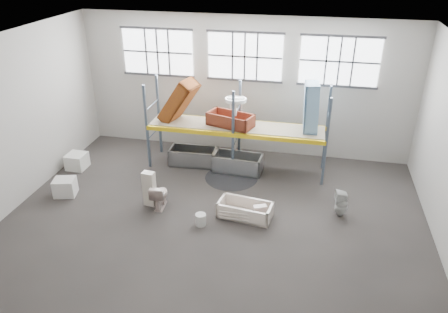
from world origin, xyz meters
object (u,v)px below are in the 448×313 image
(bathtub_beige, at_px, (245,210))
(steel_tub_left, at_px, (193,156))
(carton_near, at_px, (65,187))
(steel_tub_right, at_px, (238,163))
(cistern_tall, at_px, (149,189))
(toilet_white, at_px, (341,203))
(rust_tub_flat, at_px, (230,120))
(bucket, at_px, (201,220))
(toilet_beige, at_px, (160,195))
(blue_tub_upright, at_px, (311,108))

(bathtub_beige, xyz_separation_m, steel_tub_left, (-2.37, 2.85, 0.07))
(steel_tub_left, distance_m, carton_near, 4.43)
(steel_tub_right, bearing_deg, cistern_tall, -129.64)
(toilet_white, xyz_separation_m, carton_near, (-8.46, -0.67, -0.13))
(rust_tub_flat, bearing_deg, bucket, -92.07)
(steel_tub_right, xyz_separation_m, rust_tub_flat, (-0.31, 0.20, 1.51))
(bathtub_beige, height_order, bucket, bathtub_beige)
(toilet_beige, distance_m, cistern_tall, 0.37)
(bathtub_beige, height_order, toilet_beige, toilet_beige)
(cistern_tall, relative_size, bucket, 3.16)
(cistern_tall, distance_m, toilet_white, 5.67)
(bathtub_beige, bearing_deg, toilet_beige, -171.45)
(toilet_beige, xyz_separation_m, blue_tub_upright, (4.18, 3.07, 2.00))
(toilet_white, relative_size, bucket, 2.32)
(steel_tub_right, bearing_deg, steel_tub_left, 174.04)
(steel_tub_left, xyz_separation_m, steel_tub_right, (1.66, -0.17, 0.00))
(steel_tub_left, bearing_deg, bathtub_beige, -50.25)
(steel_tub_right, relative_size, blue_tub_upright, 1.03)
(cistern_tall, bearing_deg, toilet_white, 13.96)
(toilet_beige, distance_m, rust_tub_flat, 3.60)
(bathtub_beige, xyz_separation_m, steel_tub_right, (-0.72, 2.68, 0.08))
(cistern_tall, distance_m, rust_tub_flat, 3.66)
(cistern_tall, height_order, rust_tub_flat, rust_tub_flat)
(bathtub_beige, relative_size, steel_tub_right, 0.93)
(steel_tub_right, relative_size, carton_near, 2.57)
(toilet_beige, relative_size, cistern_tall, 0.72)
(steel_tub_right, height_order, rust_tub_flat, rust_tub_flat)
(toilet_beige, xyz_separation_m, carton_near, (-3.15, 0.01, -0.12))
(bathtub_beige, distance_m, carton_near, 5.74)
(carton_near, bearing_deg, blue_tub_upright, 22.61)
(steel_tub_right, height_order, bucket, steel_tub_right)
(carton_near, bearing_deg, toilet_beige, -0.22)
(cistern_tall, bearing_deg, steel_tub_left, 86.61)
(bucket, xyz_separation_m, carton_near, (-4.59, 0.66, 0.10))
(rust_tub_flat, height_order, carton_near, rust_tub_flat)
(cistern_tall, bearing_deg, bathtub_beige, 7.17)
(bucket, height_order, carton_near, carton_near)
(steel_tub_right, bearing_deg, carton_near, -151.78)
(steel_tub_left, relative_size, carton_near, 2.55)
(toilet_beige, height_order, steel_tub_left, toilet_beige)
(blue_tub_upright, height_order, carton_near, blue_tub_upright)
(rust_tub_flat, bearing_deg, bathtub_beige, -70.38)
(blue_tub_upright, bearing_deg, bucket, -126.47)
(cistern_tall, relative_size, steel_tub_left, 0.67)
(bathtub_beige, relative_size, steel_tub_left, 0.94)
(steel_tub_right, height_order, carton_near, steel_tub_right)
(cistern_tall, bearing_deg, blue_tub_upright, 41.32)
(cistern_tall, relative_size, carton_near, 1.71)
(steel_tub_left, bearing_deg, bucket, -70.94)
(cistern_tall, height_order, blue_tub_upright, blue_tub_upright)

